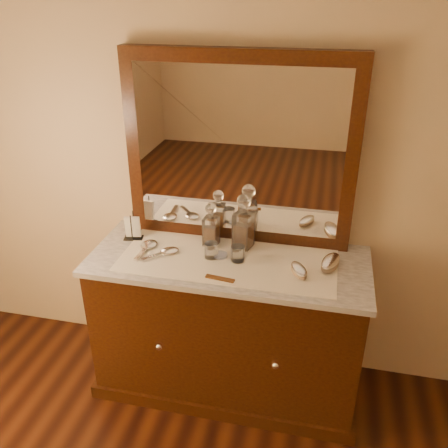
# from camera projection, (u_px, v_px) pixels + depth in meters

# --- Properties ---
(dresser_cabinet) EXTENTS (1.40, 0.55, 0.82)m
(dresser_cabinet) POSITION_uv_depth(u_px,v_px,m) (228.00, 326.00, 2.63)
(dresser_cabinet) COLOR black
(dresser_cabinet) RESTS_ON floor
(dresser_plinth) EXTENTS (1.46, 0.59, 0.08)m
(dresser_plinth) POSITION_uv_depth(u_px,v_px,m) (228.00, 376.00, 2.80)
(dresser_plinth) COLOR black
(dresser_plinth) RESTS_ON floor
(knob_left) EXTENTS (0.04, 0.04, 0.04)m
(knob_left) POSITION_uv_depth(u_px,v_px,m) (159.00, 347.00, 2.42)
(knob_left) COLOR silver
(knob_left) RESTS_ON dresser_cabinet
(knob_right) EXTENTS (0.04, 0.04, 0.04)m
(knob_right) POSITION_uv_depth(u_px,v_px,m) (276.00, 365.00, 2.30)
(knob_right) COLOR silver
(knob_right) RESTS_ON dresser_cabinet
(marble_top) EXTENTS (1.44, 0.59, 0.03)m
(marble_top) POSITION_uv_depth(u_px,v_px,m) (228.00, 261.00, 2.44)
(marble_top) COLOR white
(marble_top) RESTS_ON dresser_cabinet
(mirror_frame) EXTENTS (1.20, 0.08, 1.00)m
(mirror_frame) POSITION_uv_depth(u_px,v_px,m) (239.00, 151.00, 2.42)
(mirror_frame) COLOR black
(mirror_frame) RESTS_ON marble_top
(mirror_glass) EXTENTS (1.06, 0.01, 0.86)m
(mirror_glass) POSITION_uv_depth(u_px,v_px,m) (238.00, 153.00, 2.39)
(mirror_glass) COLOR white
(mirror_glass) RESTS_ON marble_top
(lace_runner) EXTENTS (1.10, 0.45, 0.00)m
(lace_runner) POSITION_uv_depth(u_px,v_px,m) (227.00, 260.00, 2.41)
(lace_runner) COLOR white
(lace_runner) RESTS_ON marble_top
(pin_dish) EXTENTS (0.08, 0.08, 0.01)m
(pin_dish) POSITION_uv_depth(u_px,v_px,m) (220.00, 255.00, 2.44)
(pin_dish) COLOR white
(pin_dish) RESTS_ON lace_runner
(comb) EXTENTS (0.15, 0.04, 0.01)m
(comb) POSITION_uv_depth(u_px,v_px,m) (220.00, 278.00, 2.25)
(comb) COLOR brown
(comb) RESTS_ON lace_runner
(napkin_rack) EXTENTS (0.11, 0.08, 0.15)m
(napkin_rack) POSITION_uv_depth(u_px,v_px,m) (133.00, 228.00, 2.60)
(napkin_rack) COLOR black
(napkin_rack) RESTS_ON marble_top
(decanter_left) EXTENTS (0.08, 0.08, 0.25)m
(decanter_left) POSITION_uv_depth(u_px,v_px,m) (211.00, 229.00, 2.51)
(decanter_left) COLOR brown
(decanter_left) RESTS_ON lace_runner
(decanter_right) EXTENTS (0.11, 0.11, 0.30)m
(decanter_right) POSITION_uv_depth(u_px,v_px,m) (243.00, 227.00, 2.48)
(decanter_right) COLOR brown
(decanter_right) RESTS_ON lace_runner
(brush_near) EXTENTS (0.12, 0.16, 0.04)m
(brush_near) POSITION_uv_depth(u_px,v_px,m) (299.00, 270.00, 2.28)
(brush_near) COLOR #907358
(brush_near) RESTS_ON lace_runner
(brush_far) EXTENTS (0.12, 0.19, 0.05)m
(brush_far) POSITION_uv_depth(u_px,v_px,m) (330.00, 263.00, 2.34)
(brush_far) COLOR #907358
(brush_far) RESTS_ON lace_runner
(hand_mirror_outer) EXTENTS (0.09, 0.22, 0.02)m
(hand_mirror_outer) POSITION_uv_depth(u_px,v_px,m) (148.00, 246.00, 2.52)
(hand_mirror_outer) COLOR silver
(hand_mirror_outer) RESTS_ON lace_runner
(hand_mirror_inner) EXTENTS (0.18, 0.19, 0.02)m
(hand_mirror_inner) POSITION_uv_depth(u_px,v_px,m) (166.00, 252.00, 2.47)
(hand_mirror_inner) COLOR silver
(hand_mirror_inner) RESTS_ON lace_runner
(tumblers) EXTENTS (0.21, 0.07, 0.08)m
(tumblers) POSITION_uv_depth(u_px,v_px,m) (225.00, 252.00, 2.40)
(tumblers) COLOR white
(tumblers) RESTS_ON lace_runner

